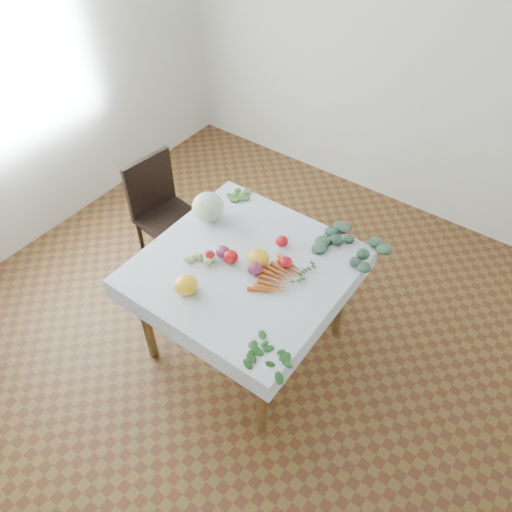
{
  "coord_description": "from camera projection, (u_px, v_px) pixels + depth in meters",
  "views": [
    {
      "loc": [
        1.2,
        -1.55,
        2.82
      ],
      "look_at": [
        0.05,
        0.04,
        0.82
      ],
      "focal_mm": 35.0,
      "sensor_mm": 36.0,
      "label": 1
    }
  ],
  "objects": [
    {
      "name": "ground",
      "position": [
        247.0,
        341.0,
        3.38
      ],
      "size": [
        4.0,
        4.0,
        0.0
      ],
      "primitive_type": "plane",
      "color": "brown"
    },
    {
      "name": "back_wall",
      "position": [
        412.0,
        43.0,
        3.55
      ],
      "size": [
        4.0,
        0.04,
        2.7
      ],
      "primitive_type": "cube",
      "color": "white",
      "rests_on": "ground"
    },
    {
      "name": "table",
      "position": [
        245.0,
        276.0,
        2.92
      ],
      "size": [
        1.0,
        1.0,
        0.75
      ],
      "color": "brown",
      "rests_on": "ground"
    },
    {
      "name": "tablecloth",
      "position": [
        245.0,
        265.0,
        2.85
      ],
      "size": [
        1.12,
        1.12,
        0.01
      ],
      "primitive_type": "cube",
      "color": "white",
      "rests_on": "table"
    },
    {
      "name": "chair",
      "position": [
        161.0,
        206.0,
        3.61
      ],
      "size": [
        0.44,
        0.44,
        0.87
      ],
      "color": "black",
      "rests_on": "ground"
    },
    {
      "name": "cabbage",
      "position": [
        208.0,
        207.0,
        3.06
      ],
      "size": [
        0.21,
        0.21,
        0.18
      ],
      "primitive_type": "ellipsoid",
      "rotation": [
        0.0,
        0.0,
        0.09
      ],
      "color": "silver",
      "rests_on": "tablecloth"
    },
    {
      "name": "tomato_a",
      "position": [
        231.0,
        257.0,
        2.84
      ],
      "size": [
        0.1,
        0.1,
        0.07
      ],
      "primitive_type": "ellipsoid",
      "rotation": [
        0.0,
        0.0,
        0.26
      ],
      "color": "red",
      "rests_on": "tablecloth"
    },
    {
      "name": "tomato_b",
      "position": [
        282.0,
        241.0,
        2.93
      ],
      "size": [
        0.08,
        0.08,
        0.06
      ],
      "primitive_type": "ellipsoid",
      "rotation": [
        0.0,
        0.0,
        0.07
      ],
      "color": "red",
      "rests_on": "tablecloth"
    },
    {
      "name": "tomato_c",
      "position": [
        209.0,
        256.0,
        2.85
      ],
      "size": [
        0.08,
        0.08,
        0.06
      ],
      "primitive_type": "ellipsoid",
      "rotation": [
        0.0,
        0.0,
        0.18
      ],
      "color": "red",
      "rests_on": "tablecloth"
    },
    {
      "name": "tomato_d",
      "position": [
        286.0,
        262.0,
        2.81
      ],
      "size": [
        0.09,
        0.09,
        0.07
      ],
      "primitive_type": "ellipsoid",
      "rotation": [
        0.0,
        0.0,
        -0.18
      ],
      "color": "red",
      "rests_on": "tablecloth"
    },
    {
      "name": "heirloom_back",
      "position": [
        259.0,
        258.0,
        2.82
      ],
      "size": [
        0.15,
        0.15,
        0.08
      ],
      "primitive_type": "ellipsoid",
      "rotation": [
        0.0,
        0.0,
        -0.32
      ],
      "color": "yellow",
      "rests_on": "tablecloth"
    },
    {
      "name": "heirloom_front",
      "position": [
        186.0,
        285.0,
        2.67
      ],
      "size": [
        0.17,
        0.17,
        0.09
      ],
      "primitive_type": "ellipsoid",
      "rotation": [
        0.0,
        0.0,
        -0.35
      ],
      "color": "yellow",
      "rests_on": "tablecloth"
    },
    {
      "name": "onion_a",
      "position": [
        223.0,
        252.0,
        2.87
      ],
      "size": [
        0.1,
        0.1,
        0.07
      ],
      "primitive_type": "ellipsoid",
      "rotation": [
        0.0,
        0.0,
        0.31
      ],
      "color": "#5E1B3B",
      "rests_on": "tablecloth"
    },
    {
      "name": "onion_b",
      "position": [
        255.0,
        268.0,
        2.77
      ],
      "size": [
        0.11,
        0.11,
        0.07
      ],
      "primitive_type": "ellipsoid",
      "rotation": [
        0.0,
        0.0,
        -0.33
      ],
      "color": "#5E1B3B",
      "rests_on": "tablecloth"
    },
    {
      "name": "tomatillo_cluster",
      "position": [
        200.0,
        258.0,
        2.85
      ],
      "size": [
        0.13,
        0.12,
        0.04
      ],
      "color": "#AAC06F",
      "rests_on": "tablecloth"
    },
    {
      "name": "carrot_bunch",
      "position": [
        280.0,
        277.0,
        2.75
      ],
      "size": [
        0.2,
        0.34,
        0.03
      ],
      "color": "orange",
      "rests_on": "tablecloth"
    },
    {
      "name": "kale_bunch",
      "position": [
        354.0,
        246.0,
        2.92
      ],
      "size": [
        0.31,
        0.31,
        0.05
      ],
      "color": "#315143",
      "rests_on": "tablecloth"
    },
    {
      "name": "basil_bunch",
      "position": [
        267.0,
        357.0,
        2.4
      ],
      "size": [
        0.23,
        0.19,
        0.01
      ],
      "color": "#1D5019",
      "rests_on": "tablecloth"
    },
    {
      "name": "dill_bunch",
      "position": [
        233.0,
        194.0,
        3.28
      ],
      "size": [
        0.2,
        0.15,
        0.02
      ],
      "color": "#4F823B",
      "rests_on": "tablecloth"
    }
  ]
}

